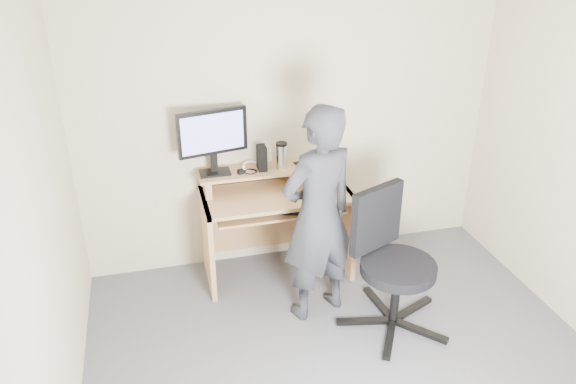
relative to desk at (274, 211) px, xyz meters
name	(u,v)px	position (x,y,z in m)	size (l,w,h in m)	color
back_wall	(291,120)	(0.20, 0.22, 0.70)	(3.50, 0.02, 2.50)	#BFB298
desk	(274,211)	(0.00, 0.00, 0.00)	(1.20, 0.60, 0.91)	tan
monitor	(213,136)	(-0.47, 0.07, 0.68)	(0.55, 0.16, 0.53)	black
external_drive	(262,158)	(-0.09, 0.06, 0.46)	(0.07, 0.13, 0.20)	black
travel_mug	(282,157)	(0.07, 0.04, 0.46)	(0.09, 0.09, 0.20)	silver
smartphone	(300,165)	(0.24, 0.06, 0.37)	(0.07, 0.13, 0.01)	black
charger	(241,172)	(-0.27, 0.02, 0.38)	(0.04, 0.04, 0.04)	black
headphones	(252,167)	(-0.16, 0.11, 0.37)	(0.16, 0.16, 0.02)	silver
keyboard	(276,208)	(-0.03, -0.17, 0.12)	(0.46, 0.18, 0.03)	black
mouse	(329,191)	(0.41, -0.18, 0.22)	(0.10, 0.06, 0.04)	black
office_chair	(390,257)	(0.63, -0.92, 0.02)	(0.82, 0.80, 1.03)	black
person	(318,216)	(0.17, -0.67, 0.28)	(0.61, 0.40, 1.66)	black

